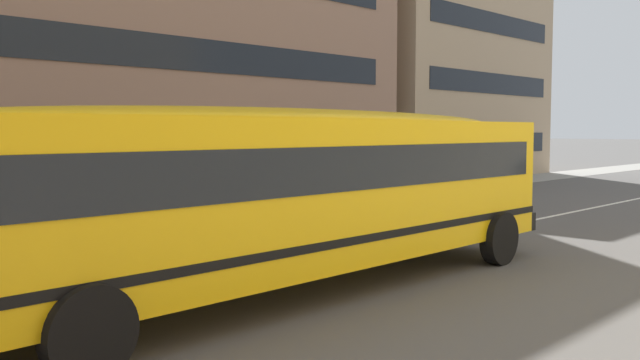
% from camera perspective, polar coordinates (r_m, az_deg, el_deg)
% --- Properties ---
extents(ground_plane, '(400.00, 400.00, 0.00)m').
position_cam_1_polar(ground_plane, '(10.49, -21.08, -10.59)').
color(ground_plane, '#54514F').
extents(lane_centreline, '(110.00, 0.16, 0.01)m').
position_cam_1_polar(lane_centreline, '(10.49, -21.08, -10.58)').
color(lane_centreline, silver).
rests_on(lane_centreline, ground_plane).
extents(school_bus, '(13.27, 3.13, 2.97)m').
position_cam_1_polar(school_bus, '(10.93, -2.99, -0.36)').
color(school_bus, yellow).
rests_on(school_bus, ground_plane).
extents(parked_car_grey_beside_sign, '(3.93, 1.95, 1.64)m').
position_cam_1_polar(parked_car_grey_beside_sign, '(25.58, 8.37, 0.13)').
color(parked_car_grey_beside_sign, gray).
rests_on(parked_car_grey_beside_sign, ground_plane).
extents(apartment_block_far_right, '(14.18, 10.12, 16.50)m').
position_cam_1_polar(apartment_block_far_right, '(41.52, 7.99, 11.90)').
color(apartment_block_far_right, tan).
rests_on(apartment_block_far_right, ground_plane).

